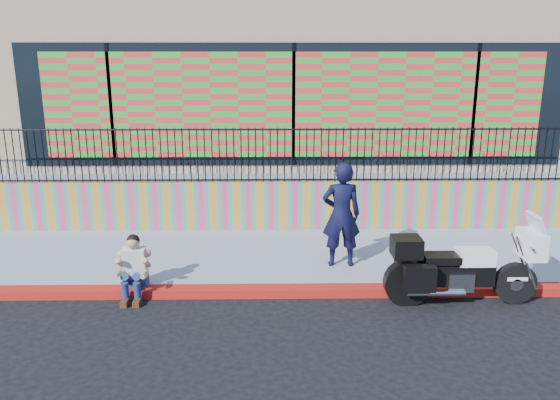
{
  "coord_description": "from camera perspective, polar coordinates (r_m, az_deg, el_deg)",
  "views": [
    {
      "loc": [
        -0.5,
        -8.6,
        3.98
      ],
      "look_at": [
        -0.36,
        1.2,
        1.37
      ],
      "focal_mm": 35.0,
      "sensor_mm": 36.0,
      "label": 1
    }
  ],
  "objects": [
    {
      "name": "ground",
      "position": [
        9.49,
        2.3,
        -9.89
      ],
      "size": [
        90.0,
        90.0,
        0.0
      ],
      "primitive_type": "plane",
      "color": "black",
      "rests_on": "ground"
    },
    {
      "name": "red_curb",
      "position": [
        9.46,
        2.31,
        -9.47
      ],
      "size": [
        16.0,
        0.3,
        0.15
      ],
      "primitive_type": "cube",
      "color": "#A1240B",
      "rests_on": "ground"
    },
    {
      "name": "sidewalk",
      "position": [
        10.98,
        1.84,
        -5.92
      ],
      "size": [
        16.0,
        3.0,
        0.15
      ],
      "primitive_type": "cube",
      "color": "gray",
      "rests_on": "ground"
    },
    {
      "name": "mural_wall",
      "position": [
        12.3,
        1.52,
        -0.54
      ],
      "size": [
        16.0,
        0.2,
        1.1
      ],
      "primitive_type": "cube",
      "color": "#DE3A6B",
      "rests_on": "sidewalk"
    },
    {
      "name": "metal_fence",
      "position": [
        12.05,
        1.56,
        4.74
      ],
      "size": [
        15.8,
        0.04,
        1.2
      ],
      "primitive_type": null,
      "color": "black",
      "rests_on": "mural_wall"
    },
    {
      "name": "elevated_platform",
      "position": [
        17.28,
        0.83,
        3.73
      ],
      "size": [
        16.0,
        10.0,
        1.25
      ],
      "primitive_type": "cube",
      "color": "gray",
      "rests_on": "ground"
    },
    {
      "name": "storefront_building",
      "position": [
        16.75,
        0.88,
        12.42
      ],
      "size": [
        14.0,
        8.06,
        4.0
      ],
      "color": "tan",
      "rests_on": "elevated_platform"
    },
    {
      "name": "police_motorcycle",
      "position": [
        9.41,
        18.27,
        -6.64
      ],
      "size": [
        2.47,
        0.82,
        1.54
      ],
      "color": "black",
      "rests_on": "ground"
    },
    {
      "name": "police_officer",
      "position": [
        10.11,
        6.42,
        -1.54
      ],
      "size": [
        0.72,
        0.48,
        1.96
      ],
      "primitive_type": "imported",
      "rotation": [
        0.0,
        0.0,
        3.15
      ],
      "color": "black",
      "rests_on": "sidewalk"
    },
    {
      "name": "seated_man",
      "position": [
        9.5,
        -15.08,
        -7.43
      ],
      "size": [
        0.54,
        0.71,
        1.06
      ],
      "color": "navy",
      "rests_on": "ground"
    }
  ]
}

